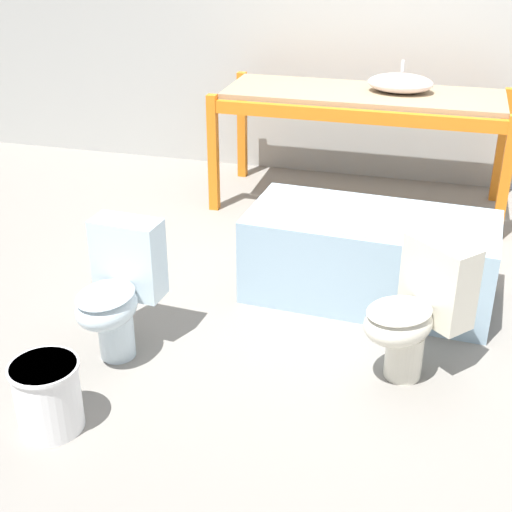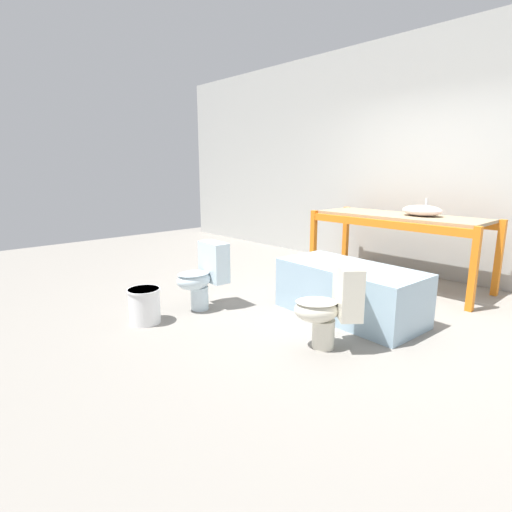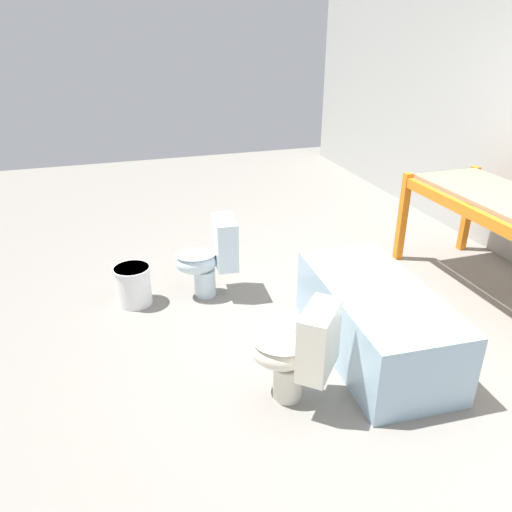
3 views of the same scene
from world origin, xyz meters
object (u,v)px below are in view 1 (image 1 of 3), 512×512
Objects in this scene: sink_basin at (400,83)px; bucket_white at (48,395)px; bathtub_main at (370,251)px; toilet_far at (417,308)px; toilet_near at (118,288)px.

bucket_white is at bearing -111.50° from sink_basin.
sink_basin is 1.61m from bathtub_main.
toilet_far is 1.77m from bucket_white.
bucket_white is at bearing -89.69° from toilet_near.
bathtub_main reaches higher than bucket_white.
sink_basin is 0.32× the size of bathtub_main.
toilet_far is at bearing -81.50° from sink_basin.
sink_basin is 0.68× the size of toilet_near.
toilet_near is 1.00× the size of toilet_far.
bathtub_main is 2.10× the size of toilet_far.
sink_basin reaches higher than toilet_far.
bucket_white is at bearing -109.44° from toilet_far.
bathtub_main is at bearing 52.42° from bucket_white.
toilet_near reaches higher than bucket_white.
sink_basin is 2.30m from toilet_far.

